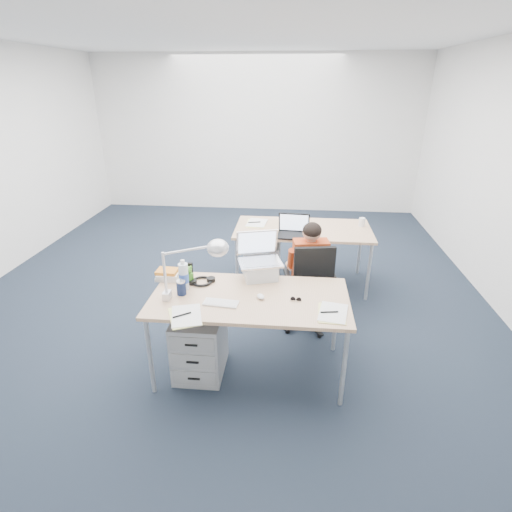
{
  "coord_description": "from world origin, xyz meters",
  "views": [
    {
      "loc": [
        0.73,
        -4.12,
        2.33
      ],
      "look_at": [
        0.41,
        -0.77,
        0.85
      ],
      "focal_mm": 28.0,
      "sensor_mm": 36.0,
      "label": 1
    }
  ],
  "objects_px": {
    "silver_laptop": "(260,257)",
    "desk_lamp": "(185,269)",
    "headphones": "(202,281)",
    "book_stack": "(168,274)",
    "drawer_pedestal_near": "(200,343)",
    "computer_mouse": "(261,297)",
    "sunglasses": "(296,299)",
    "bear_figurine": "(189,274)",
    "drawer_pedestal_far": "(263,263)",
    "desk_near": "(250,301)",
    "wireless_keyboard": "(221,303)",
    "can_koozie": "(181,287)",
    "cordless_phone": "(190,270)",
    "dark_laptop": "(293,226)",
    "office_chair": "(308,302)",
    "desk_far": "(303,232)",
    "water_bottle": "(184,275)",
    "seated_person": "(307,270)",
    "far_cup": "(362,222)"
  },
  "relations": [
    {
      "from": "drawer_pedestal_near",
      "to": "computer_mouse",
      "type": "distance_m",
      "value": 0.7
    },
    {
      "from": "sunglasses",
      "to": "headphones",
      "type": "bearing_deg",
      "value": 172.65
    },
    {
      "from": "computer_mouse",
      "to": "headphones",
      "type": "height_order",
      "value": "headphones"
    },
    {
      "from": "water_bottle",
      "to": "desk_far",
      "type": "bearing_deg",
      "value": 57.89
    },
    {
      "from": "desk_near",
      "to": "seated_person",
      "type": "bearing_deg",
      "value": 61.48
    },
    {
      "from": "silver_laptop",
      "to": "can_koozie",
      "type": "relative_size",
      "value": 3.14
    },
    {
      "from": "office_chair",
      "to": "can_koozie",
      "type": "height_order",
      "value": "office_chair"
    },
    {
      "from": "computer_mouse",
      "to": "dark_laptop",
      "type": "height_order",
      "value": "dark_laptop"
    },
    {
      "from": "sunglasses",
      "to": "far_cup",
      "type": "relative_size",
      "value": 0.87
    },
    {
      "from": "computer_mouse",
      "to": "water_bottle",
      "type": "bearing_deg",
      "value": 146.97
    },
    {
      "from": "bear_figurine",
      "to": "desk_near",
      "type": "bearing_deg",
      "value": -25.54
    },
    {
      "from": "desk_lamp",
      "to": "silver_laptop",
      "type": "bearing_deg",
      "value": 54.61
    },
    {
      "from": "drawer_pedestal_far",
      "to": "desk_near",
      "type": "bearing_deg",
      "value": -89.52
    },
    {
      "from": "drawer_pedestal_near",
      "to": "water_bottle",
      "type": "bearing_deg",
      "value": 136.4
    },
    {
      "from": "desk_far",
      "to": "sunglasses",
      "type": "xyz_separation_m",
      "value": [
        -0.08,
        -1.72,
        0.06
      ]
    },
    {
      "from": "drawer_pedestal_far",
      "to": "cordless_phone",
      "type": "height_order",
      "value": "cordless_phone"
    },
    {
      "from": "desk_near",
      "to": "book_stack",
      "type": "distance_m",
      "value": 0.79
    },
    {
      "from": "desk_far",
      "to": "can_koozie",
      "type": "bearing_deg",
      "value": -120.62
    },
    {
      "from": "sunglasses",
      "to": "desk_far",
      "type": "bearing_deg",
      "value": 95.8
    },
    {
      "from": "desk_near",
      "to": "desk_lamp",
      "type": "xyz_separation_m",
      "value": [
        -0.49,
        -0.1,
        0.32
      ]
    },
    {
      "from": "bear_figurine",
      "to": "far_cup",
      "type": "bearing_deg",
      "value": 37.24
    },
    {
      "from": "silver_laptop",
      "to": "office_chair",
      "type": "bearing_deg",
      "value": 25.21
    },
    {
      "from": "water_bottle",
      "to": "bear_figurine",
      "type": "bearing_deg",
      "value": 82.96
    },
    {
      "from": "silver_laptop",
      "to": "desk_lamp",
      "type": "bearing_deg",
      "value": -156.02
    },
    {
      "from": "headphones",
      "to": "book_stack",
      "type": "distance_m",
      "value": 0.32
    },
    {
      "from": "cordless_phone",
      "to": "can_koozie",
      "type": "bearing_deg",
      "value": -82.22
    },
    {
      "from": "headphones",
      "to": "book_stack",
      "type": "bearing_deg",
      "value": 149.54
    },
    {
      "from": "desk_far",
      "to": "water_bottle",
      "type": "height_order",
      "value": "water_bottle"
    },
    {
      "from": "desk_far",
      "to": "desk_near",
      "type": "bearing_deg",
      "value": -104.97
    },
    {
      "from": "desk_near",
      "to": "bear_figurine",
      "type": "height_order",
      "value": "bear_figurine"
    },
    {
      "from": "computer_mouse",
      "to": "desk_lamp",
      "type": "xyz_separation_m",
      "value": [
        -0.58,
        -0.08,
        0.26
      ]
    },
    {
      "from": "drawer_pedestal_near",
      "to": "wireless_keyboard",
      "type": "relative_size",
      "value": 2.01
    },
    {
      "from": "sunglasses",
      "to": "bear_figurine",
      "type": "bearing_deg",
      "value": 175.31
    },
    {
      "from": "desk_far",
      "to": "seated_person",
      "type": "relative_size",
      "value": 1.45
    },
    {
      "from": "desk_near",
      "to": "desk_lamp",
      "type": "bearing_deg",
      "value": -167.97
    },
    {
      "from": "desk_far",
      "to": "drawer_pedestal_far",
      "type": "bearing_deg",
      "value": -174.21
    },
    {
      "from": "desk_far",
      "to": "sunglasses",
      "type": "distance_m",
      "value": 1.72
    },
    {
      "from": "seated_person",
      "to": "sunglasses",
      "type": "bearing_deg",
      "value": -105.57
    },
    {
      "from": "cordless_phone",
      "to": "dark_laptop",
      "type": "xyz_separation_m",
      "value": [
        0.89,
        1.12,
        0.05
      ]
    },
    {
      "from": "book_stack",
      "to": "cordless_phone",
      "type": "distance_m",
      "value": 0.2
    },
    {
      "from": "can_koozie",
      "to": "far_cup",
      "type": "height_order",
      "value": "can_koozie"
    },
    {
      "from": "cordless_phone",
      "to": "far_cup",
      "type": "bearing_deg",
      "value": 50.35
    },
    {
      "from": "book_stack",
      "to": "far_cup",
      "type": "height_order",
      "value": "far_cup"
    },
    {
      "from": "seated_person",
      "to": "far_cup",
      "type": "distance_m",
      "value": 1.15
    },
    {
      "from": "computer_mouse",
      "to": "bear_figurine",
      "type": "distance_m",
      "value": 0.67
    },
    {
      "from": "computer_mouse",
      "to": "cordless_phone",
      "type": "bearing_deg",
      "value": 130.54
    },
    {
      "from": "seated_person",
      "to": "drawer_pedestal_near",
      "type": "bearing_deg",
      "value": -142.04
    },
    {
      "from": "drawer_pedestal_far",
      "to": "sunglasses",
      "type": "height_order",
      "value": "sunglasses"
    },
    {
      "from": "silver_laptop",
      "to": "book_stack",
      "type": "distance_m",
      "value": 0.83
    },
    {
      "from": "computer_mouse",
      "to": "dark_laptop",
      "type": "distance_m",
      "value": 1.44
    }
  ]
}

